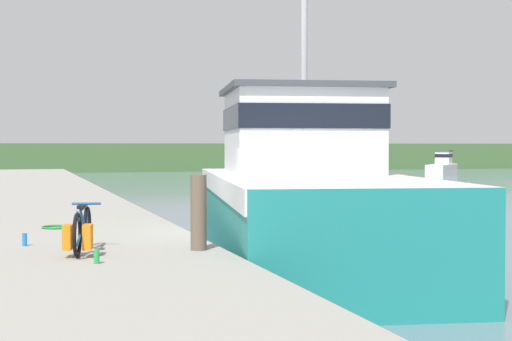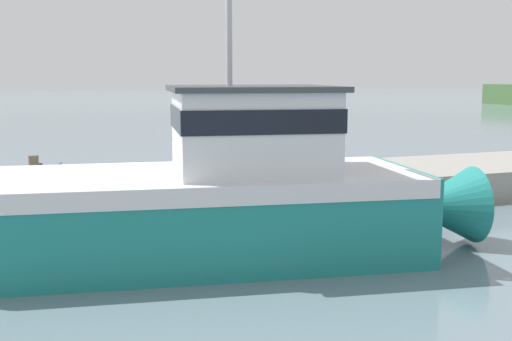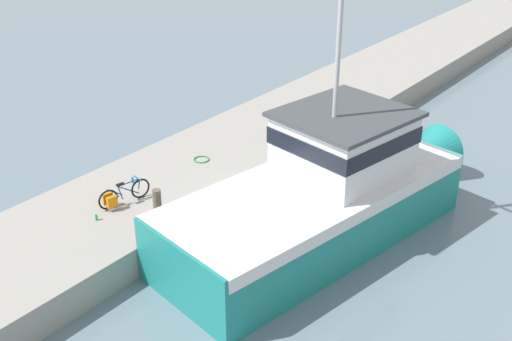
% 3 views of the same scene
% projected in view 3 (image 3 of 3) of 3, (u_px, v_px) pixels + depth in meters
% --- Properties ---
extents(ground_plane, '(320.00, 320.00, 0.00)m').
position_uv_depth(ground_plane, '(258.00, 239.00, 19.56)').
color(ground_plane, slate).
extents(dock_pier, '(4.63, 80.00, 0.97)m').
position_uv_depth(dock_pier, '(170.00, 189.00, 21.38)').
color(dock_pier, gray).
rests_on(dock_pier, ground_plane).
extents(fishing_boat_main, '(5.41, 11.95, 9.02)m').
position_uv_depth(fishing_boat_main, '(326.00, 191.00, 19.18)').
color(fishing_boat_main, teal).
rests_on(fishing_boat_main, ground_plane).
extents(bicycle_touring, '(0.66, 1.72, 0.72)m').
position_uv_depth(bicycle_touring, '(120.00, 196.00, 19.35)').
color(bicycle_touring, black).
rests_on(bicycle_touring, dock_pier).
extents(mooring_post, '(0.24, 0.24, 1.15)m').
position_uv_depth(mooring_post, '(158.00, 208.00, 18.21)').
color(mooring_post, brown).
rests_on(mooring_post, dock_pier).
extents(hose_coil, '(0.55, 0.55, 0.04)m').
position_uv_depth(hose_coil, '(202.00, 159.00, 22.26)').
color(hose_coil, '#197A2D').
rests_on(hose_coil, dock_pier).
extents(water_bottle_by_bike, '(0.08, 0.08, 0.20)m').
position_uv_depth(water_bottle_by_bike, '(133.00, 180.00, 20.73)').
color(water_bottle_by_bike, blue).
rests_on(water_bottle_by_bike, dock_pier).
extents(water_bottle_on_curb, '(0.08, 0.08, 0.19)m').
position_uv_depth(water_bottle_on_curb, '(96.00, 217.00, 18.67)').
color(water_bottle_on_curb, green).
rests_on(water_bottle_on_curb, dock_pier).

